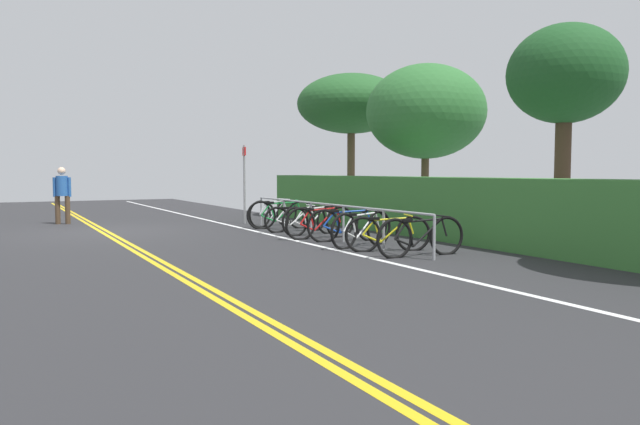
{
  "coord_description": "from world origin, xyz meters",
  "views": [
    {
      "loc": [
        15.63,
        -2.29,
        1.5
      ],
      "look_at": [
        5.19,
        3.31,
        0.69
      ],
      "focal_mm": 33.7,
      "sensor_mm": 36.0,
      "label": 1
    }
  ],
  "objects": [
    {
      "name": "centre_line_yellow_outer",
      "position": [
        0.0,
        0.08,
        0.0
      ],
      "size": [
        30.59,
        0.1,
        0.0
      ],
      "primitive_type": "cube",
      "color": "gold",
      "rests_on": "ground_plane"
    },
    {
      "name": "bicycle_0",
      "position": [
        0.69,
        4.29,
        0.36
      ],
      "size": [
        0.62,
        1.66,
        0.78
      ],
      "color": "black",
      "rests_on": "ground_plane"
    },
    {
      "name": "bicycle_8",
      "position": [
        7.2,
        4.26,
        0.35
      ],
      "size": [
        0.46,
        1.82,
        0.75
      ],
      "color": "black",
      "rests_on": "ground_plane"
    },
    {
      "name": "bicycle_1",
      "position": [
        1.37,
        4.21,
        0.37
      ],
      "size": [
        0.63,
        1.76,
        0.78
      ],
      "color": "black",
      "rests_on": "ground_plane"
    },
    {
      "name": "hedge_backdrop",
      "position": [
        5.39,
        6.49,
        0.69
      ],
      "size": [
        16.56,
        0.98,
        1.37
      ],
      "primitive_type": "cube",
      "color": "#387533",
      "rests_on": "ground_plane"
    },
    {
      "name": "bicycle_2",
      "position": [
        2.24,
        4.21,
        0.32
      ],
      "size": [
        0.46,
        1.7,
        0.69
      ],
      "color": "black",
      "rests_on": "ground_plane"
    },
    {
      "name": "bike_lane_stripe_white",
      "position": [
        0.0,
        3.36,
        0.0
      ],
      "size": [
        30.59,
        0.12,
        0.0
      ],
      "primitive_type": "cube",
      "color": "white",
      "rests_on": "ground_plane"
    },
    {
      "name": "tree_mid",
      "position": [
        2.68,
        7.88,
        3.09
      ],
      "size": [
        3.2,
        3.2,
        4.36
      ],
      "color": "brown",
      "rests_on": "ground_plane"
    },
    {
      "name": "bicycle_4",
      "position": [
        3.88,
        4.03,
        0.36
      ],
      "size": [
        0.46,
        1.76,
        0.76
      ],
      "color": "black",
      "rests_on": "ground_plane"
    },
    {
      "name": "bike_rack",
      "position": [
        3.89,
        4.18,
        0.6
      ],
      "size": [
        7.61,
        0.05,
        0.79
      ],
      "color": "#9EA0A5",
      "rests_on": "ground_plane"
    },
    {
      "name": "bicycle_7",
      "position": [
        6.37,
        4.13,
        0.33
      ],
      "size": [
        0.63,
        1.61,
        0.72
      ],
      "color": "black",
      "rests_on": "ground_plane"
    },
    {
      "name": "tree_far_right",
      "position": [
        6.71,
        8.42,
        3.52
      ],
      "size": [
        2.43,
        2.43,
        4.62
      ],
      "color": "#473323",
      "rests_on": "ground_plane"
    },
    {
      "name": "bicycle_6",
      "position": [
        5.55,
        4.06,
        0.35
      ],
      "size": [
        0.6,
        1.72,
        0.75
      ],
      "color": "black",
      "rests_on": "ground_plane"
    },
    {
      "name": "ground_plane",
      "position": [
        0.0,
        0.0,
        -0.03
      ],
      "size": [
        33.98,
        12.14,
        0.05
      ],
      "primitive_type": "cube",
      "color": "#2B2B2D"
    },
    {
      "name": "centre_line_yellow_inner",
      "position": [
        0.0,
        -0.08,
        0.0
      ],
      "size": [
        30.59,
        0.1,
        0.0
      ],
      "primitive_type": "cube",
      "color": "gold",
      "rests_on": "ground_plane"
    },
    {
      "name": "tree_near_left",
      "position": [
        -1.36,
        7.99,
        3.69
      ],
      "size": [
        3.56,
        3.56,
        4.67
      ],
      "color": "brown",
      "rests_on": "ground_plane"
    },
    {
      "name": "bicycle_5",
      "position": [
        4.63,
        4.29,
        0.35
      ],
      "size": [
        0.57,
        1.77,
        0.75
      ],
      "color": "black",
      "rests_on": "ground_plane"
    },
    {
      "name": "pedestrian",
      "position": [
        -2.85,
        -0.69,
        0.93
      ],
      "size": [
        0.32,
        0.47,
        1.62
      ],
      "color": "#4C3826",
      "rests_on": "ground_plane"
    },
    {
      "name": "bicycle_3",
      "position": [
        3.08,
        4.24,
        0.34
      ],
      "size": [
        0.46,
        1.68,
        0.74
      ],
      "color": "black",
      "rests_on": "ground_plane"
    },
    {
      "name": "sign_post_near",
      "position": [
        -0.6,
        3.95,
        1.36
      ],
      "size": [
        0.36,
        0.09,
        2.25
      ],
      "color": "gray",
      "rests_on": "ground_plane"
    }
  ]
}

